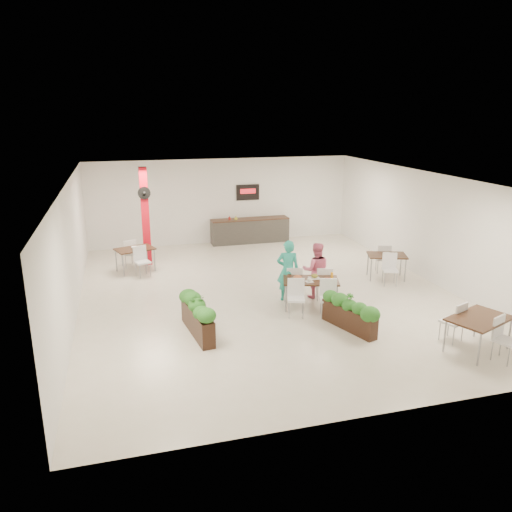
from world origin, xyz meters
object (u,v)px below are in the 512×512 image
Objects in this scene: red_column at (145,215)px; diner_man at (288,271)px; main_table at (310,284)px; side_table_c at (479,323)px; diner_woman at (316,270)px; side_table_a at (135,252)px; planter_left at (197,313)px; service_counter at (250,230)px; planter_right at (349,310)px; side_table_b at (387,259)px.

diner_man is at bearing -51.98° from red_column.
main_table is 1.15× the size of side_table_c.
side_table_a is (-4.63, 3.66, -0.14)m from diner_woman.
planter_left is (-3.06, -0.83, -0.13)m from main_table.
diner_man reaches higher than side_table_c.
red_column is 1.30m from side_table_a.
diner_woman is (4.20, -4.35, -0.88)m from red_column.
side_table_c is at bearing -77.11° from service_counter.
planter_right is at bearing -88.85° from service_counter.
planter_right is (0.37, -1.51, -0.16)m from main_table.
planter_left is at bearing 134.95° from side_table_c.
diner_man is 1.08× the size of diner_woman.
side_table_b is at bearing -143.75° from diner_woman.
red_column is 10.41m from side_table_c.
planter_right is at bearing 106.31° from diner_woman.
red_column is 1.92× the size of side_table_b.
diner_woman is 3.78m from planter_left.
red_column reaches higher than service_counter.
diner_woman is 2.82m from side_table_b.
planter_right is at bearing -76.10° from main_table.
side_table_a and side_table_c have the same top height.
service_counter is 6.26m from diner_man.
main_table is at bearing 75.10° from diner_woman.
red_column is 7.82m from planter_right.
planter_right is at bearing 119.49° from side_table_c.
service_counter reaches higher than diner_woman.
service_counter is 6.23m from diner_woman.
side_table_c is at bearing 135.85° from diner_woman.
diner_man is 0.99× the size of side_table_b.
diner_man is (-0.39, 0.65, 0.19)m from main_table.
red_column is at bearing -155.00° from service_counter.
diner_man is at bearing 29.05° from planter_left.
planter_left is 6.06m from side_table_c.
diner_man is at bearing 17.33° from diner_woman.
service_counter is at bearing 137.63° from side_table_b.
side_table_c is at bearing 144.20° from diner_man.
side_table_a is at bearing 178.57° from side_table_b.
side_table_b is (7.29, -2.75, -0.00)m from side_table_a.
side_table_c is (-0.56, -4.78, 0.01)m from side_table_b.
side_table_a is (-0.42, -0.69, -1.02)m from red_column.
main_table is (-0.20, -6.87, 0.14)m from service_counter.
main_table and side_table_b have the same top height.
diner_man is at bearing -146.02° from side_table_b.
service_counter is at bearing 11.12° from side_table_a.
diner_man is at bearing 109.45° from planter_right.
red_column reaches higher than diner_woman.
main_table is at bearing 138.18° from diner_man.
planter_right is 4.09m from side_table_b.
planter_right is 0.97× the size of side_table_b.
main_table and side_table_c have the same top height.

